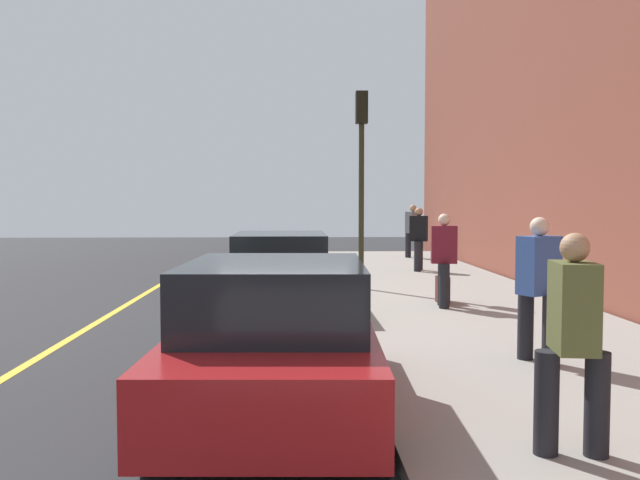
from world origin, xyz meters
TOP-DOWN VIEW (x-y plane):
  - ground_plane at (0.00, 0.00)m, footprint 56.00×56.00m
  - sidewalk at (0.00, -3.30)m, footprint 28.00×4.60m
  - lane_stripe_centre at (0.00, 3.20)m, footprint 28.00×0.14m
  - snow_bank_curb at (3.61, -0.70)m, footprint 8.23×0.56m
  - parked_car_red at (-5.98, -0.04)m, footprint 4.21×2.02m
  - parked_car_green at (-0.10, 0.07)m, footprint 4.50×1.92m
  - pedestrian_grey_coat at (10.81, -4.27)m, footprint 0.57×0.58m
  - pedestrian_blue_coat at (-4.45, -3.10)m, footprint 0.53×0.55m
  - pedestrian_black_coat at (6.38, -3.66)m, footprint 0.57×0.55m
  - pedestrian_olive_coat at (-7.37, -2.29)m, footprint 0.49×0.55m
  - pedestrian_burgundy_coat at (-0.15, -2.92)m, footprint 0.56×0.50m
  - traffic_light_pole at (2.52, -1.66)m, footprint 0.35×0.26m
  - rolling_suitcase at (0.38, -3.02)m, footprint 0.34×0.22m

SIDE VIEW (x-z plane):
  - ground_plane at x=0.00m, z-range 0.00..0.00m
  - lane_stripe_centre at x=0.00m, z-range 0.00..0.01m
  - sidewalk at x=0.00m, z-range 0.00..0.15m
  - snow_bank_curb at x=3.61m, z-range 0.00..0.22m
  - rolling_suitcase at x=0.38m, z-range -0.03..0.84m
  - parked_car_red at x=-5.98m, z-range 0.00..1.51m
  - parked_car_green at x=-0.10m, z-range 0.00..1.51m
  - pedestrian_olive_coat at x=-7.37m, z-range 0.21..1.89m
  - pedestrian_burgundy_coat at x=-0.15m, z-range 0.21..1.92m
  - pedestrian_blue_coat at x=-4.45m, z-range 0.21..1.94m
  - pedestrian_black_coat at x=6.38m, z-range 0.21..1.99m
  - pedestrian_grey_coat at x=10.81m, z-range 0.21..2.05m
  - traffic_light_pole at x=2.52m, z-range 0.92..5.26m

